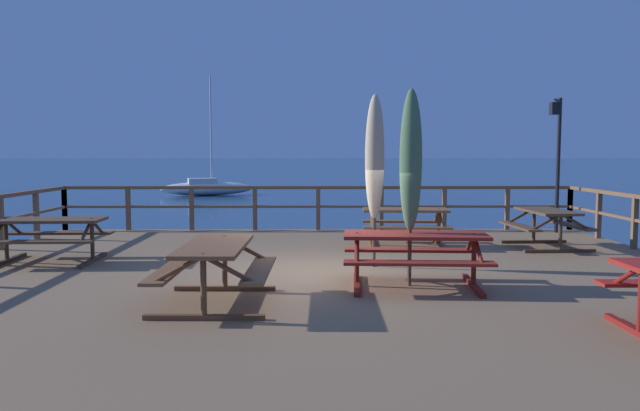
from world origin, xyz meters
name	(u,v)px	position (x,y,z in m)	size (l,w,h in m)	color
ground_plane	(320,325)	(0.00, 0.00, 0.00)	(600.00, 600.00, 0.00)	navy
wooden_deck	(320,299)	(0.00, 0.00, 0.44)	(12.83, 11.16, 0.87)	#846647
railing_waterside_far	(318,200)	(0.00, 5.43, 1.61)	(12.63, 0.10, 1.09)	brown
picnic_table_mid_centre	(415,248)	(1.34, -1.10, 1.43)	(2.10, 1.52, 0.78)	maroon
picnic_table_back_left	(405,219)	(1.77, 2.80, 1.42)	(1.81, 1.50, 0.78)	brown
picnic_table_back_right	(547,221)	(4.58, 2.50, 1.42)	(1.48, 1.68, 0.78)	brown
picnic_table_mid_right	(49,231)	(-4.73, 0.94, 1.43)	(1.88, 1.45, 0.78)	brown
picnic_table_front_right	(215,260)	(-1.35, -2.08, 1.43)	(1.43, 1.89, 0.78)	brown
patio_umbrella_tall_front	(411,161)	(1.27, -1.02, 2.66)	(0.32, 0.32, 2.81)	#4C3828
patio_umbrella_tall_mid_left	(375,158)	(0.90, 0.45, 2.70)	(0.32, 0.32, 2.87)	#4C3828
lamp_post_hooked	(557,144)	(5.61, 4.71, 2.98)	(0.44, 0.61, 3.20)	black
sailboat_distant	(207,188)	(-7.10, 30.38, 0.51)	(6.23, 3.34, 7.72)	white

